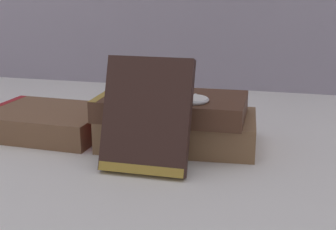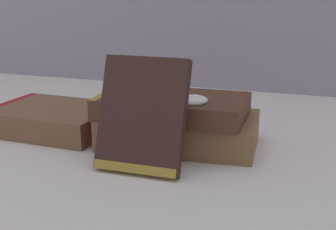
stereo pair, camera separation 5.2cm
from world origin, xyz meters
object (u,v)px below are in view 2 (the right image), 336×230
at_px(book_flat_bottom, 176,130).
at_px(book_leaning_front, 142,119).
at_px(reading_glasses, 172,122).
at_px(book_flat_top, 169,106).
at_px(book_side_left, 51,119).
at_px(pocket_watch, 191,100).

height_order(book_flat_bottom, book_leaning_front, book_leaning_front).
bearing_deg(reading_glasses, book_flat_bottom, -83.52).
height_order(book_flat_bottom, reading_glasses, book_flat_bottom).
distance_m(book_flat_top, book_side_left, 0.22).
relative_size(book_flat_top, pocket_watch, 4.30).
height_order(pocket_watch, reading_glasses, pocket_watch).
distance_m(pocket_watch, reading_glasses, 0.18).
height_order(book_flat_bottom, book_flat_top, book_flat_top).
distance_m(book_side_left, reading_glasses, 0.21).
bearing_deg(book_flat_bottom, pocket_watch, -51.30).
bearing_deg(reading_glasses, book_leaning_front, -97.30).
relative_size(book_leaning_front, pocket_watch, 2.90).
relative_size(book_leaning_front, reading_glasses, 1.43).
bearing_deg(book_flat_bottom, book_flat_top, -132.15).
relative_size(book_flat_bottom, book_flat_top, 1.10).
distance_m(book_leaning_front, pocket_watch, 0.09).
xyz_separation_m(book_side_left, reading_glasses, (0.18, 0.10, -0.02)).
height_order(book_flat_top, book_side_left, book_flat_top).
xyz_separation_m(book_side_left, book_leaning_front, (0.21, -0.11, 0.05)).
distance_m(book_flat_top, pocket_watch, 0.05).
xyz_separation_m(book_flat_bottom, book_flat_top, (-0.01, -0.01, 0.04)).
relative_size(book_side_left, book_leaning_front, 1.36).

